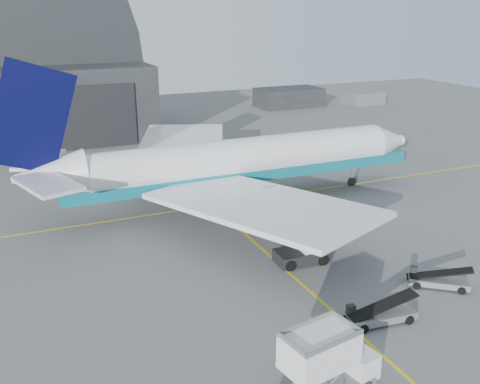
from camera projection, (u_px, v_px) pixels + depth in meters
name	position (u px, v px, depth m)	size (l,w,h in m)	color
ground	(305.00, 287.00, 41.66)	(200.00, 200.00, 0.00)	#565659
taxi_lines	(240.00, 229.00, 52.61)	(80.00, 42.12, 0.02)	gold
distant_bldg_a	(288.00, 106.00, 118.45)	(14.00, 8.00, 4.00)	black
distant_bldg_b	(363.00, 104.00, 121.49)	(8.00, 6.00, 2.80)	slate
airliner	(230.00, 163.00, 58.02)	(47.75, 46.31, 16.76)	white
catering_truck	(326.00, 365.00, 29.22)	(6.39, 3.24, 4.20)	slate
pushback_tug	(302.00, 254.00, 45.57)	(4.51, 2.81, 2.02)	black
belt_loader_a	(380.00, 315.00, 36.77)	(5.29, 2.23, 1.99)	slate
belt_loader_b	(438.00, 280.00, 41.51)	(4.50, 3.97, 1.83)	slate
traffic_cone	(319.00, 242.00, 49.19)	(0.34, 0.34, 0.49)	#FF5E08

